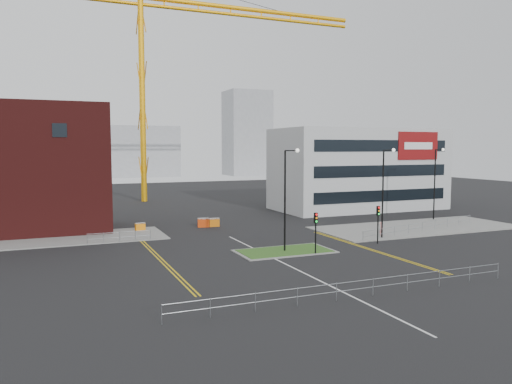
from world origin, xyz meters
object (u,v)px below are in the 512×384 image
(tower_crane, at_px, (175,48))
(streetlamp_island, at_px, (287,191))
(traffic_light_island, at_px, (316,225))
(pedestrian, at_px, (381,229))

(tower_crane, relative_size, streetlamp_island, 5.77)
(streetlamp_island, height_order, traffic_light_island, streetlamp_island)
(traffic_light_island, bearing_deg, tower_crane, 90.25)
(streetlamp_island, height_order, pedestrian, streetlamp_island)
(pedestrian, bearing_deg, tower_crane, 63.91)
(traffic_light_island, distance_m, pedestrian, 11.92)
(pedestrian, bearing_deg, streetlamp_island, 153.55)
(streetlamp_island, relative_size, traffic_light_island, 2.52)
(tower_crane, xyz_separation_m, traffic_light_island, (0.21, -49.03, -23.84))
(tower_crane, relative_size, pedestrian, 34.41)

